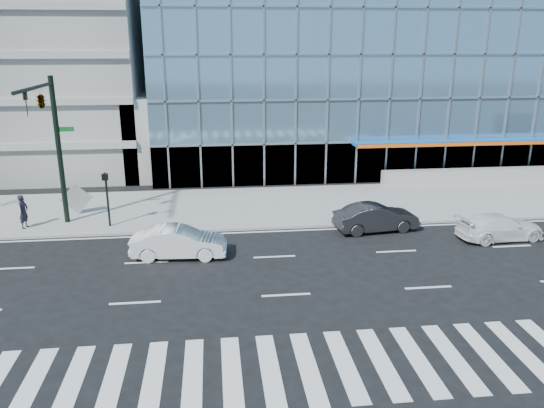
{
  "coord_description": "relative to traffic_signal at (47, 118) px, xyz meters",
  "views": [
    {
      "loc": [
        -2.76,
        -23.24,
        9.85
      ],
      "look_at": [
        0.22,
        3.0,
        1.71
      ],
      "focal_mm": 35.0,
      "sensor_mm": 36.0,
      "label": 1
    }
  ],
  "objects": [
    {
      "name": "ground",
      "position": [
        11.0,
        -4.57,
        -6.16
      ],
      "size": [
        160.0,
        160.0,
        0.0
      ],
      "primitive_type": "plane",
      "color": "black",
      "rests_on": "ground"
    },
    {
      "name": "sidewalk",
      "position": [
        11.0,
        3.43,
        -6.09
      ],
      "size": [
        120.0,
        8.0,
        0.15
      ],
      "primitive_type": "cube",
      "color": "gray",
      "rests_on": "ground"
    },
    {
      "name": "theatre_building",
      "position": [
        25.0,
        21.43,
        1.34
      ],
      "size": [
        42.0,
        26.0,
        15.0
      ],
      "primitive_type": "cube",
      "color": "#6F9ABA",
      "rests_on": "ground"
    },
    {
      "name": "parking_garage",
      "position": [
        -9.0,
        21.43,
        3.84
      ],
      "size": [
        24.0,
        24.0,
        20.0
      ],
      "primitive_type": "cube",
      "color": "gray",
      "rests_on": "ground"
    },
    {
      "name": "ramp_block",
      "position": [
        5.0,
        13.43,
        -3.16
      ],
      "size": [
        6.0,
        8.0,
        6.0
      ],
      "primitive_type": "cube",
      "color": "gray",
      "rests_on": "ground"
    },
    {
      "name": "traffic_signal",
      "position": [
        0.0,
        0.0,
        0.0
      ],
      "size": [
        1.14,
        5.74,
        8.0
      ],
      "color": "black",
      "rests_on": "sidewalk"
    },
    {
      "name": "ped_signal_post",
      "position": [
        2.5,
        0.37,
        -4.02
      ],
      "size": [
        0.3,
        0.33,
        3.0
      ],
      "color": "black",
      "rests_on": "sidewalk"
    },
    {
      "name": "white_suv",
      "position": [
        22.87,
        -3.51,
        -5.51
      ],
      "size": [
        4.69,
        2.25,
        1.32
      ],
      "primitive_type": "imported",
      "rotation": [
        0.0,
        0.0,
        1.66
      ],
      "color": "white",
      "rests_on": "ground"
    },
    {
      "name": "white_sedan",
      "position": [
        6.5,
        -4.05,
        -5.43
      ],
      "size": [
        4.58,
        1.87,
        1.48
      ],
      "primitive_type": "imported",
      "rotation": [
        0.0,
        0.0,
        1.5
      ],
      "color": "silver",
      "rests_on": "ground"
    },
    {
      "name": "dark_sedan",
      "position": [
        16.87,
        -1.57,
        -5.42
      ],
      "size": [
        4.68,
        2.12,
        1.49
      ],
      "primitive_type": "imported",
      "rotation": [
        0.0,
        0.0,
        1.7
      ],
      "color": "black",
      "rests_on": "ground"
    },
    {
      "name": "pedestrian",
      "position": [
        -2.01,
        0.65,
        -5.1
      ],
      "size": [
        0.57,
        0.75,
        1.84
      ],
      "primitive_type": "imported",
      "rotation": [
        0.0,
        0.0,
        1.36
      ],
      "color": "black",
      "rests_on": "sidewalk"
    },
    {
      "name": "tilted_panel",
      "position": [
        0.26,
        2.83,
        -5.1
      ],
      "size": [
        1.83,
        0.26,
        1.84
      ],
      "primitive_type": "cube",
      "rotation": [
        0.0,
        0.73,
        0.11
      ],
      "color": "#9B9B9B",
      "rests_on": "sidewalk"
    }
  ]
}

